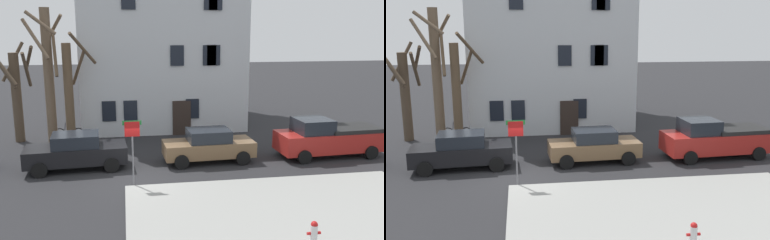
# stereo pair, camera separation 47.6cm
# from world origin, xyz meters

# --- Properties ---
(ground_plane) EXTENTS (120.00, 120.00, 0.00)m
(ground_plane) POSITION_xyz_m (0.00, 0.00, 0.00)
(ground_plane) COLOR #262628
(sidewalk_slab) EXTENTS (11.39, 8.29, 0.12)m
(sidewalk_slab) POSITION_xyz_m (5.30, -5.13, 0.06)
(sidewalk_slab) COLOR #999993
(sidewalk_slab) RESTS_ON ground_plane
(building_main) EXTENTS (10.61, 9.50, 11.74)m
(building_main) POSITION_xyz_m (2.21, 11.93, 5.96)
(building_main) COLOR silver
(building_main) RESTS_ON ground_plane
(tree_bare_near) EXTENTS (2.45, 2.44, 5.65)m
(tree_bare_near) POSITION_xyz_m (-6.29, 7.35, 2.93)
(tree_bare_near) COLOR #4C3D2D
(tree_bare_near) RESTS_ON ground_plane
(tree_bare_mid) EXTENTS (2.17, 2.18, 7.48)m
(tree_bare_mid) POSITION_xyz_m (-4.41, 6.86, 3.97)
(tree_bare_mid) COLOR brown
(tree_bare_mid) RESTS_ON ground_plane
(tree_bare_far) EXTENTS (2.38, 2.62, 6.21)m
(tree_bare_far) POSITION_xyz_m (-3.28, 6.41, 3.09)
(tree_bare_far) COLOR brown
(tree_bare_far) RESTS_ON ground_plane
(car_black_sedan) EXTENTS (4.67, 2.24, 1.67)m
(car_black_sedan) POSITION_xyz_m (-2.58, 1.89, 0.84)
(car_black_sedan) COLOR black
(car_black_sedan) RESTS_ON ground_plane
(car_brown_sedan) EXTENTS (4.44, 2.09, 1.62)m
(car_brown_sedan) POSITION_xyz_m (3.65, 1.97, 0.81)
(car_brown_sedan) COLOR brown
(car_brown_sedan) RESTS_ON ground_plane
(pickup_truck_red) EXTENTS (5.40, 2.39, 1.98)m
(pickup_truck_red) POSITION_xyz_m (9.82, 1.94, 0.96)
(pickup_truck_red) COLOR #AD231E
(pickup_truck_red) RESTS_ON ground_plane
(fire_hydrant) EXTENTS (0.42, 0.22, 0.69)m
(fire_hydrant) POSITION_xyz_m (5.13, -6.58, 0.48)
(fire_hydrant) COLOR silver
(fire_hydrant) RESTS_ON sidewalk_slab
(street_sign_pole) EXTENTS (0.76, 0.07, 2.80)m
(street_sign_pole) POSITION_xyz_m (-0.05, -0.91, 1.96)
(street_sign_pole) COLOR slate
(street_sign_pole) RESTS_ON ground_plane
(bicycle_leaning) EXTENTS (1.75, 0.12, 1.03)m
(bicycle_leaning) POSITION_xyz_m (-3.57, 7.25, 0.37)
(bicycle_leaning) COLOR black
(bicycle_leaning) RESTS_ON ground_plane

